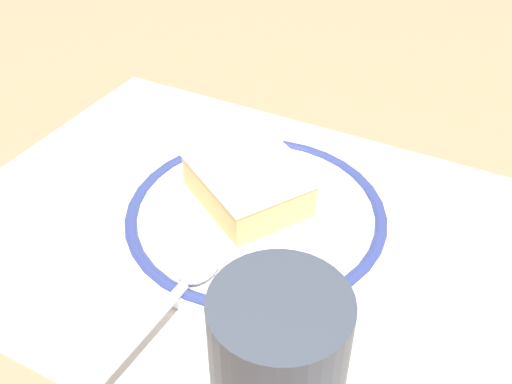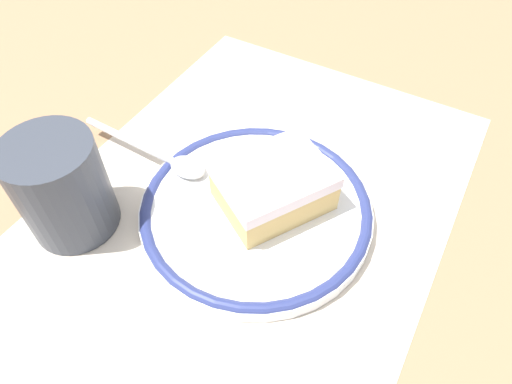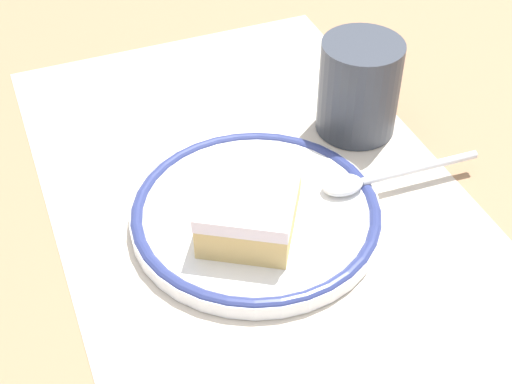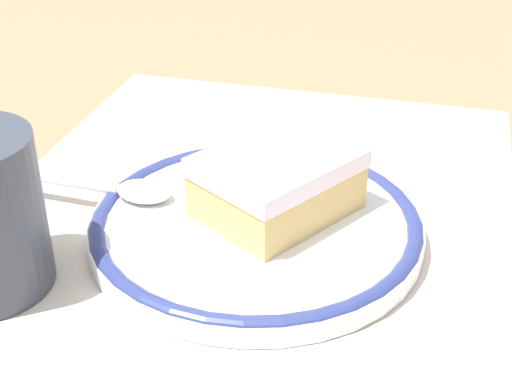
{
  "view_description": "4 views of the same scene",
  "coord_description": "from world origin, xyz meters",
  "px_view_note": "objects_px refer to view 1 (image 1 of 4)",
  "views": [
    {
      "loc": [
        -0.13,
        0.3,
        0.32
      ],
      "look_at": [
        0.03,
        -0.01,
        0.03
      ],
      "focal_mm": 40.68,
      "sensor_mm": 36.0,
      "label": 1
    },
    {
      "loc": [
        -0.19,
        -0.14,
        0.34
      ],
      "look_at": [
        0.03,
        -0.01,
        0.03
      ],
      "focal_mm": 32.07,
      "sensor_mm": 36.0,
      "label": 2
    },
    {
      "loc": [
        0.44,
        -0.18,
        0.44
      ],
      "look_at": [
        0.03,
        -0.01,
        0.03
      ],
      "focal_mm": 51.21,
      "sensor_mm": 36.0,
      "label": 3
    },
    {
      "loc": [
        -0.35,
        -0.12,
        0.27
      ],
      "look_at": [
        0.03,
        -0.01,
        0.03
      ],
      "focal_mm": 52.24,
      "sensor_mm": 36.0,
      "label": 4
    }
  ],
  "objects_px": {
    "cup": "(278,365)",
    "plate": "(256,216)",
    "cake_slice": "(247,179)",
    "spoon": "(177,292)"
  },
  "relations": [
    {
      "from": "cup",
      "to": "plate",
      "type": "bearing_deg",
      "value": -58.16
    },
    {
      "from": "cake_slice",
      "to": "spoon",
      "type": "bearing_deg",
      "value": 93.53
    },
    {
      "from": "plate",
      "to": "cup",
      "type": "xyz_separation_m",
      "value": [
        -0.09,
        0.14,
        0.03
      ]
    },
    {
      "from": "cake_slice",
      "to": "spoon",
      "type": "height_order",
      "value": "cake_slice"
    },
    {
      "from": "spoon",
      "to": "cup",
      "type": "xyz_separation_m",
      "value": [
        -0.09,
        0.03,
        0.02
      ]
    },
    {
      "from": "spoon",
      "to": "cup",
      "type": "bearing_deg",
      "value": 159.76
    },
    {
      "from": "plate",
      "to": "cup",
      "type": "distance_m",
      "value": 0.17
    },
    {
      "from": "cup",
      "to": "spoon",
      "type": "bearing_deg",
      "value": -20.24
    },
    {
      "from": "spoon",
      "to": "cup",
      "type": "distance_m",
      "value": 0.1
    },
    {
      "from": "spoon",
      "to": "cup",
      "type": "height_order",
      "value": "cup"
    }
  ]
}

